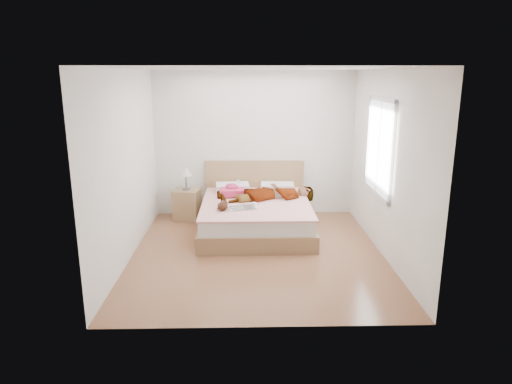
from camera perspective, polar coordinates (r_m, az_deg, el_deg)
The scene contains 11 objects.
ground at distance 6.69m, azimuth 0.18°, elevation -7.65°, with size 4.00×4.00×0.00m, color #512C19.
woman at distance 7.64m, azimuth 1.50°, elevation 0.12°, with size 0.63×1.68×0.23m, color white.
hair at distance 8.08m, azimuth -2.70°, elevation 0.37°, with size 0.45×0.55×0.08m, color black.
phone at distance 8.00m, azimuth -2.22°, elevation 1.34°, with size 0.05×0.10×0.01m, color silver.
room_shell at distance 6.85m, azimuth 15.19°, elevation 5.42°, with size 4.00×4.00×4.00m.
bed at distance 7.57m, azimuth -0.03°, elevation -2.76°, with size 1.80×2.08×1.00m.
towel at distance 7.77m, azimuth -2.97°, elevation 0.12°, with size 0.41×0.35×0.21m.
magazine at distance 7.06m, azimuth -1.68°, elevation -1.99°, with size 0.48×0.37×0.03m.
coffee_mug at distance 7.06m, azimuth -0.22°, elevation -1.67°, with size 0.13×0.11×0.09m.
plush_toy at distance 6.97m, azimuth -4.16°, elevation -1.71°, with size 0.20×0.26×0.13m.
nightstand at distance 8.21m, azimuth -8.63°, elevation -1.23°, with size 0.51×0.47×0.96m.
Camera 1 is at (-0.17, -6.19, 2.53)m, focal length 32.00 mm.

